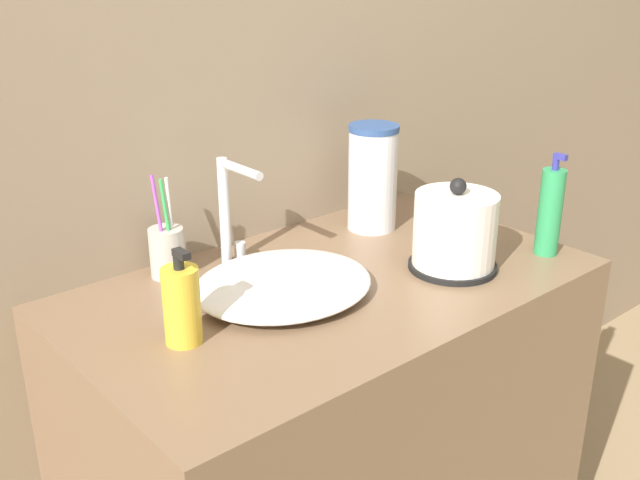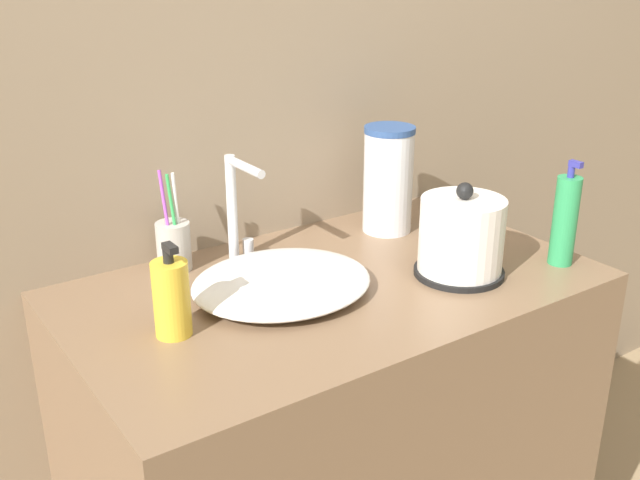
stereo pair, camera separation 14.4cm
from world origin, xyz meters
The scene contains 9 objects.
wall_back centered at (0.00, 0.64, 1.30)m, with size 6.00×0.04×2.60m.
vanity_counter centered at (0.00, 0.31, 0.43)m, with size 1.06×0.62×0.86m.
sink_basin centered at (-0.11, 0.33, 0.88)m, with size 0.36×0.32×0.05m.
faucet centered at (-0.10, 0.51, 0.98)m, with size 0.06×0.14×0.23m.
electric_kettle centered at (0.24, 0.20, 0.93)m, with size 0.18×0.18×0.20m.
toothbrush_cup centered at (-0.23, 0.55, 0.91)m, with size 0.07×0.07×0.21m.
lotion_bottle centered at (0.46, 0.12, 0.95)m, with size 0.05×0.05×0.23m.
shampoo_bottle centered at (-0.35, 0.29, 0.93)m, with size 0.06×0.06×0.17m.
water_pitcher centered at (0.28, 0.48, 0.98)m, with size 0.12×0.12×0.25m.
Camera 1 is at (-0.91, -0.71, 1.49)m, focal length 42.00 mm.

